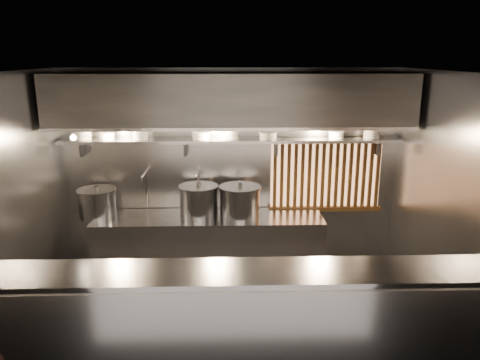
{
  "coord_description": "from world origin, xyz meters",
  "views": [
    {
      "loc": [
        -0.05,
        -4.7,
        2.96
      ],
      "look_at": [
        0.1,
        0.55,
        1.55
      ],
      "focal_mm": 35.0,
      "sensor_mm": 36.0,
      "label": 1
    }
  ],
  "objects_px": {
    "stock_pot_left": "(97,203)",
    "stock_pot_mid": "(240,201)",
    "pendant_bulb": "(223,136)",
    "heat_lamp": "(71,133)",
    "stock_pot_right": "(199,201)"
  },
  "relations": [
    {
      "from": "pendant_bulb",
      "to": "stock_pot_left",
      "type": "bearing_deg",
      "value": -178.98
    },
    {
      "from": "stock_pot_left",
      "to": "stock_pot_mid",
      "type": "relative_size",
      "value": 0.82
    },
    {
      "from": "pendant_bulb",
      "to": "stock_pot_mid",
      "type": "bearing_deg",
      "value": -18.68
    },
    {
      "from": "stock_pot_mid",
      "to": "pendant_bulb",
      "type": "bearing_deg",
      "value": 161.32
    },
    {
      "from": "stock_pot_left",
      "to": "stock_pot_mid",
      "type": "xyz_separation_m",
      "value": [
        1.86,
        -0.04,
        0.02
      ]
    },
    {
      "from": "heat_lamp",
      "to": "stock_pot_left",
      "type": "height_order",
      "value": "heat_lamp"
    },
    {
      "from": "heat_lamp",
      "to": "stock_pot_left",
      "type": "distance_m",
      "value": 1.04
    },
    {
      "from": "stock_pot_mid",
      "to": "heat_lamp",
      "type": "bearing_deg",
      "value": -172.15
    },
    {
      "from": "pendant_bulb",
      "to": "stock_pot_left",
      "type": "xyz_separation_m",
      "value": [
        -1.65,
        -0.03,
        -0.87
      ]
    },
    {
      "from": "stock_pot_mid",
      "to": "stock_pot_left",
      "type": "bearing_deg",
      "value": 178.69
    },
    {
      "from": "heat_lamp",
      "to": "pendant_bulb",
      "type": "height_order",
      "value": "heat_lamp"
    },
    {
      "from": "heat_lamp",
      "to": "stock_pot_right",
      "type": "relative_size",
      "value": 0.51
    },
    {
      "from": "heat_lamp",
      "to": "stock_pot_right",
      "type": "xyz_separation_m",
      "value": [
        1.47,
        0.33,
        -0.96
      ]
    },
    {
      "from": "pendant_bulb",
      "to": "stock_pot_left",
      "type": "relative_size",
      "value": 0.36
    },
    {
      "from": "heat_lamp",
      "to": "pendant_bulb",
      "type": "distance_m",
      "value": 1.83
    }
  ]
}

